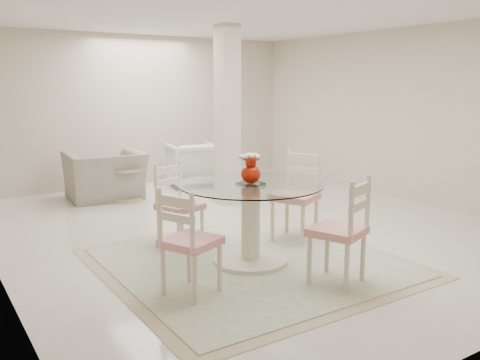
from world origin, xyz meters
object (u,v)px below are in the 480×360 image
dining_chair_west (186,235)px  side_table (127,186)px  dining_chair_north (176,198)px  dining_chair_south (345,223)px  dining_table (251,223)px  dining_chair_east (298,188)px  red_vase (251,169)px  recliner_taupe (105,176)px  column (228,116)px  armchair_white (192,164)px

dining_chair_west → side_table: size_ratio=2.08×
dining_chair_north → dining_chair_south: bearing=-82.1°
dining_table → dining_chair_east: (0.95, 0.40, 0.19)m
dining_chair_south → side_table: bearing=-105.8°
red_vase → dining_chair_south: size_ratio=0.27×
side_table → recliner_taupe: bearing=126.3°
column → dining_chair_north: column is taller
red_vase → dining_chair_east: bearing=22.8°
dining_table → dining_chair_west: size_ratio=1.36×
dining_table → red_vase: bearing=84.3°
side_table → dining_chair_north: bearing=-98.0°
dining_chair_north → column: bearing=28.6°
column → dining_chair_west: (-2.19, -2.86, -0.78)m
red_vase → dining_chair_north: red_vase is taller
column → armchair_white: column is taller
red_vase → recliner_taupe: size_ratio=0.26×
dining_chair_east → side_table: (-0.98, 3.04, -0.38)m
column → dining_table: bearing=-116.8°
dining_table → dining_chair_east: size_ratio=1.24×
dining_chair_west → side_table: 3.95m
dining_chair_north → side_table: size_ratio=2.05×
red_vase → dining_chair_south: bearing=-67.5°
column → red_vase: column is taller
dining_table → armchair_white: size_ratio=1.70×
dining_chair_south → side_table: (-0.43, 4.38, -0.35)m
dining_chair_west → column: bearing=-60.7°
dining_table → dining_chair_west: dining_chair_west is taller
side_table → dining_chair_west: bearing=-103.3°
dining_table → dining_chair_south: size_ratio=1.30×
dining_chair_south → column: bearing=-125.5°
dining_chair_east → dining_chair_north: dining_chair_east is taller
dining_chair_east → dining_chair_north: size_ratio=1.11×
red_vase → dining_chair_north: bearing=112.2°
dining_chair_west → dining_table: bearing=-90.5°
dining_chair_west → dining_chair_east: bearing=-90.4°
recliner_taupe → dining_chair_north: bearing=91.7°
dining_chair_west → recliner_taupe: size_ratio=0.92×
dining_chair_west → side_table: dining_chair_west is taller
dining_table → red_vase: red_vase is taller
dining_chair_south → dining_chair_north: bearing=-89.0°
dining_chair_south → side_table: dining_chair_south is taller
recliner_taupe → column: bearing=143.6°
dining_table → dining_chair_north: 1.03m
dining_table → dining_chair_south: (0.39, -0.94, 0.16)m
dining_table → side_table: size_ratio=2.83×
dining_chair_north → armchair_white: bearing=44.7°
dining_chair_west → dining_chair_south: (1.33, -0.55, 0.03)m
red_vase → armchair_white: size_ratio=0.36×
column → recliner_taupe: 2.22m
column → side_table: size_ratio=5.21×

